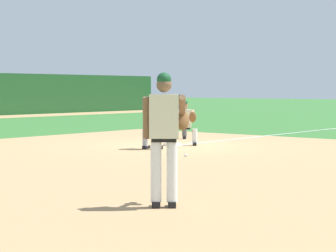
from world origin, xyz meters
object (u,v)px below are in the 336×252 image
object	(u,v)px
first_base_bag	(172,145)
baserunner	(152,120)
baseball	(186,155)
pitcher	(165,131)
first_baseman	(185,120)
umpire	(178,115)

from	to	relation	value
first_base_bag	baserunner	xyz separation A→B (m)	(-1.12, -0.20, 0.75)
baseball	pitcher	xyz separation A→B (m)	(-5.46, -3.92, 1.02)
first_base_bag	pitcher	size ratio (longest dim) A/B	0.20
baseball	baserunner	distance (m)	2.26
first_baseman	umpire	world-z (taller)	umpire
first_baseman	umpire	size ratio (longest dim) A/B	0.92
first_base_bag	first_baseman	xyz separation A→B (m)	(0.32, -0.20, 0.69)
pitcher	baserunner	world-z (taller)	pitcher
pitcher	umpire	distance (m)	12.27
first_base_bag	baserunner	distance (m)	1.36
baserunner	umpire	size ratio (longest dim) A/B	1.00
baseball	first_baseman	size ratio (longest dim) A/B	0.06
first_baseman	pitcher	bearing A→B (deg)	-143.45
first_base_bag	baserunner	size ratio (longest dim) A/B	0.26
baseball	pitcher	bearing A→B (deg)	-144.35
baserunner	umpire	world-z (taller)	same
baseball	baserunner	bearing A→B (deg)	63.41
first_baseman	baserunner	distance (m)	1.43
baseball	umpire	size ratio (longest dim) A/B	0.05
pitcher	baserunner	size ratio (longest dim) A/B	1.27
first_baseman	baseball	bearing A→B (deg)	-141.46
first_base_bag	umpire	distance (m)	2.74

